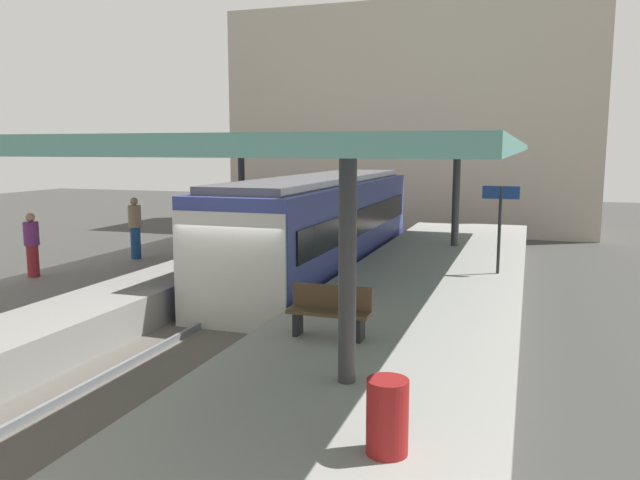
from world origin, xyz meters
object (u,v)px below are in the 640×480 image
at_px(passenger_near_bench, 32,244).
at_px(passenger_mid_platform, 135,227).
at_px(platform_bench, 330,310).
at_px(platform_sign, 500,210).
at_px(commuter_train, 321,227).
at_px(litter_bin, 387,417).

relative_size(passenger_near_bench, passenger_mid_platform, 0.90).
xyz_separation_m(platform_bench, passenger_mid_platform, (-7.55, 5.36, 0.45)).
bearing_deg(passenger_near_bench, platform_sign, 20.58).
distance_m(commuter_train, passenger_mid_platform, 5.47).
xyz_separation_m(platform_sign, passenger_mid_platform, (-9.96, -1.08, -0.71)).
xyz_separation_m(platform_bench, litter_bin, (1.80, -3.68, -0.06)).
height_order(platform_bench, passenger_mid_platform, passenger_mid_platform).
xyz_separation_m(commuter_train, platform_bench, (2.96, -8.33, -0.26)).
distance_m(platform_bench, passenger_near_bench, 8.76).
bearing_deg(passenger_near_bench, passenger_mid_platform, 73.66).
relative_size(platform_bench, litter_bin, 1.75).
xyz_separation_m(platform_sign, passenger_near_bench, (-10.83, -4.07, -0.81)).
bearing_deg(commuter_train, passenger_mid_platform, -147.06).
height_order(platform_bench, litter_bin, platform_bench).
bearing_deg(platform_sign, passenger_near_bench, -159.42).
distance_m(platform_sign, passenger_near_bench, 11.60).
height_order(passenger_near_bench, passenger_mid_platform, passenger_mid_platform).
relative_size(commuter_train, platform_sign, 5.65).
bearing_deg(platform_bench, commuter_train, 109.55).
distance_m(platform_bench, platform_sign, 6.97).
xyz_separation_m(commuter_train, passenger_near_bench, (-5.47, -5.96, 0.09)).
distance_m(commuter_train, litter_bin, 12.93).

